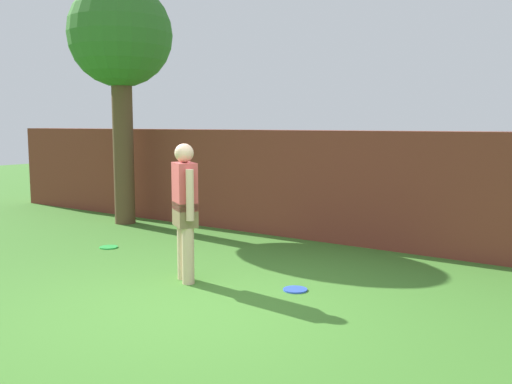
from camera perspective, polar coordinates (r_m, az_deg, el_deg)
ground_plane at (r=5.78m, az=-6.00°, el=-11.77°), size 40.00×40.00×0.00m
brick_wall at (r=9.52m, az=2.30°, el=1.02°), size 13.42×0.50×1.74m
tree at (r=10.80m, az=-13.51°, el=14.57°), size 1.87×1.87×4.37m
person at (r=6.62m, az=-7.17°, el=-1.40°), size 0.47×0.38×1.62m
frisbee_blue at (r=6.40m, az=3.97°, el=-9.78°), size 0.27×0.27×0.02m
frisbee_green at (r=8.78m, az=-14.62°, el=-5.40°), size 0.27×0.27×0.02m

